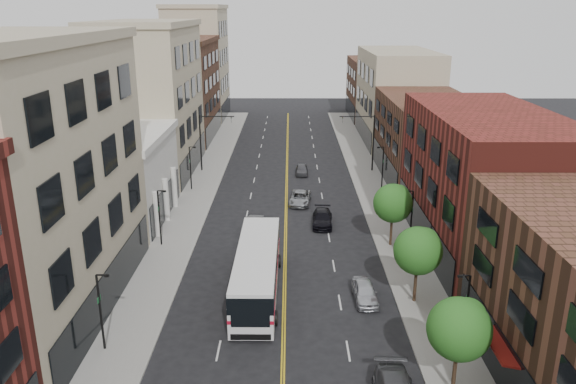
{
  "coord_description": "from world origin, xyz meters",
  "views": [
    {
      "loc": [
        0.4,
        -21.75,
        20.07
      ],
      "look_at": [
        0.23,
        24.15,
        5.0
      ],
      "focal_mm": 35.0,
      "sensor_mm": 36.0,
      "label": 1
    }
  ],
  "objects_px": {
    "car_lane_behind": "(254,223)",
    "car_lane_a": "(322,218)",
    "city_bus": "(257,268)",
    "car_lane_c": "(302,169)",
    "car_parked_far": "(365,292)",
    "car_lane_b": "(300,198)"
  },
  "relations": [
    {
      "from": "car_lane_behind",
      "to": "car_lane_a",
      "type": "relative_size",
      "value": 0.86
    },
    {
      "from": "city_bus",
      "to": "car_lane_c",
      "type": "distance_m",
      "value": 31.52
    },
    {
      "from": "city_bus",
      "to": "car_lane_a",
      "type": "distance_m",
      "value": 14.86
    },
    {
      "from": "car_parked_far",
      "to": "car_lane_c",
      "type": "distance_m",
      "value": 32.55
    },
    {
      "from": "car_parked_far",
      "to": "car_lane_a",
      "type": "distance_m",
      "value": 14.96
    },
    {
      "from": "car_lane_behind",
      "to": "car_lane_b",
      "type": "xyz_separation_m",
      "value": [
        4.53,
        7.4,
        -0.01
      ]
    },
    {
      "from": "city_bus",
      "to": "car_parked_far",
      "type": "bearing_deg",
      "value": -7.43
    },
    {
      "from": "city_bus",
      "to": "car_lane_behind",
      "type": "height_order",
      "value": "city_bus"
    },
    {
      "from": "car_lane_behind",
      "to": "car_lane_c",
      "type": "bearing_deg",
      "value": -98.5
    },
    {
      "from": "car_parked_far",
      "to": "car_lane_b",
      "type": "relative_size",
      "value": 0.85
    },
    {
      "from": "car_lane_behind",
      "to": "car_lane_c",
      "type": "relative_size",
      "value": 1.07
    },
    {
      "from": "city_bus",
      "to": "car_lane_c",
      "type": "xyz_separation_m",
      "value": [
        3.9,
        31.24,
        -1.36
      ]
    },
    {
      "from": "city_bus",
      "to": "car_lane_c",
      "type": "relative_size",
      "value": 3.59
    },
    {
      "from": "car_lane_a",
      "to": "car_lane_c",
      "type": "height_order",
      "value": "car_lane_a"
    },
    {
      "from": "car_lane_b",
      "to": "car_lane_a",
      "type": "bearing_deg",
      "value": -65.84
    },
    {
      "from": "car_lane_behind",
      "to": "car_lane_c",
      "type": "distance_m",
      "value": 19.28
    },
    {
      "from": "city_bus",
      "to": "car_lane_b",
      "type": "height_order",
      "value": "city_bus"
    },
    {
      "from": "car_lane_behind",
      "to": "car_lane_c",
      "type": "height_order",
      "value": "car_lane_behind"
    },
    {
      "from": "car_parked_far",
      "to": "car_lane_behind",
      "type": "height_order",
      "value": "car_parked_far"
    },
    {
      "from": "car_parked_far",
      "to": "car_lane_a",
      "type": "height_order",
      "value": "car_parked_far"
    },
    {
      "from": "car_parked_far",
      "to": "car_lane_b",
      "type": "height_order",
      "value": "car_parked_far"
    },
    {
      "from": "city_bus",
      "to": "car_lane_behind",
      "type": "bearing_deg",
      "value": 95.06
    }
  ]
}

